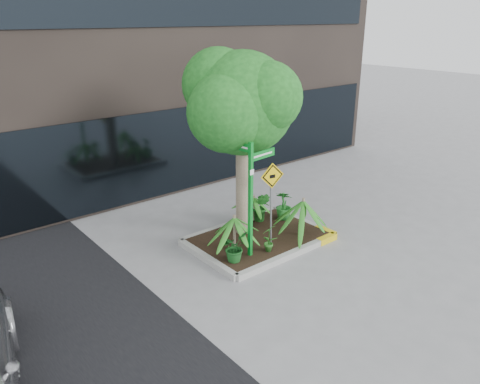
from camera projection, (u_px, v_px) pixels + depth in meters
ground at (261, 248)px, 11.36m from camera, size 80.00×80.00×0.00m
planter at (260, 238)px, 11.66m from camera, size 3.35×2.36×0.15m
tree at (242, 104)px, 10.75m from camera, size 3.11×2.75×4.66m
palm_front at (304, 200)px, 11.36m from camera, size 1.13×1.13×1.25m
palm_left at (234, 217)px, 10.67m from camera, size 1.00×1.00×1.11m
palm_back at (254, 197)px, 12.32m from camera, size 0.80×0.80×0.89m
shrub_a at (234, 247)px, 10.38m from camera, size 0.79×0.79×0.65m
shrub_b at (284, 205)px, 12.51m from camera, size 0.61×0.61×0.79m
shrub_c at (269, 238)px, 10.80m from camera, size 0.42×0.42×0.69m
shrub_d at (261, 207)px, 12.36m from camera, size 0.63×0.63×0.82m
street_sign_post at (250, 189)px, 10.25m from camera, size 0.87×0.82×2.81m
cattle_sign at (272, 190)px, 10.88m from camera, size 0.61×0.15×2.00m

